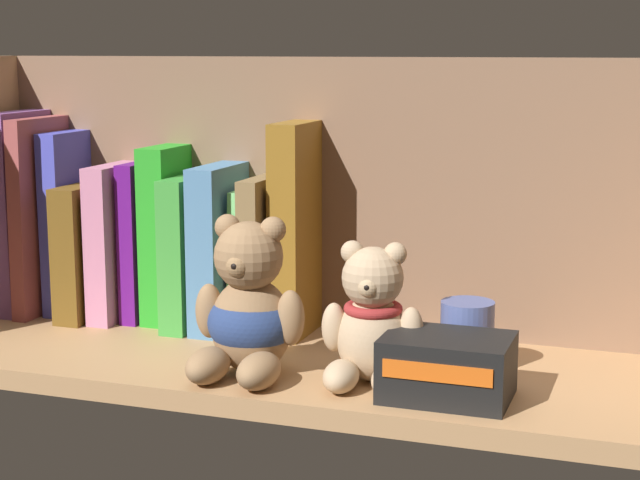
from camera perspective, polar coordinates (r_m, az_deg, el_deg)
name	(u,v)px	position (r cm, az deg, el deg)	size (l,w,h in cm)	color
shelf_board	(306,369)	(102.64, -0.75, -7.09)	(80.60, 25.04, 2.00)	tan
shelf_back_panel	(348,204)	(111.47, 1.54, 1.98)	(83.00, 1.20, 31.00)	brown
book_0	(32,210)	(125.40, -15.47, 1.61)	(2.76, 13.60, 22.88)	#7C4D92
book_1	(52,213)	(123.94, -14.43, 1.42)	(1.75, 14.50, 22.28)	#994646
book_2	(72,222)	(122.67, -13.41, 0.99)	(2.45, 9.63, 20.67)	#4448BF
book_3	(98,247)	(121.44, -12.05, -0.40)	(3.19, 14.67, 15.03)	brown
book_4	(124,239)	(119.52, -10.68, 0.03)	(2.69, 12.86, 17.30)	#C3769B
book_5	(146,240)	(118.14, -9.50, 0.01)	(1.99, 9.51, 17.57)	#571277
book_6	(170,233)	(116.57, -8.21, 0.37)	(3.14, 9.25, 19.41)	green
book_7	(198,248)	(115.32, -6.67, -0.46)	(2.83, 14.21, 16.41)	green
book_8	(227,245)	(113.75, -5.11, -0.25)	(3.15, 13.91, 17.73)	teal
book_9	(252,258)	(112.85, -3.76, -0.97)	(1.73, 9.35, 15.23)	#72CA70
book_10	(272,252)	(111.79, -2.62, -0.66)	(2.19, 14.39, 16.75)	olive
book_11	(300,228)	(110.16, -1.13, 0.68)	(3.15, 10.88, 22.42)	brown
teddy_bear_larger	(249,313)	(96.83, -3.91, -3.98)	(10.75, 11.17, 14.87)	#93704C
teddy_bear_smaller	(372,324)	(94.19, 2.84, -4.59)	(9.53, 9.77, 12.93)	tan
pillar_candle	(467,337)	(98.28, 8.04, -5.29)	(5.00, 5.00, 6.87)	#4C5B99
small_product_box	(447,367)	(91.46, 6.96, -6.91)	(10.98, 8.09, 5.53)	black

